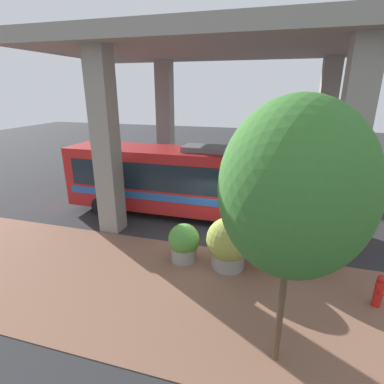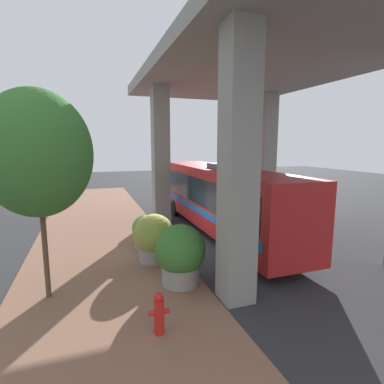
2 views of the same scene
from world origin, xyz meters
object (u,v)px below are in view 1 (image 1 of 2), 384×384
Objects in this scene: fire_hydrant at (379,291)px; planter_back at (229,243)px; planter_middle at (184,243)px; planter_front at (294,245)px; street_tree_near at (295,190)px; bus at (191,179)px.

fire_hydrant is 0.57× the size of planter_back.
planter_back reaches higher than planter_middle.
planter_front is 0.33× the size of street_tree_near.
bus is at bearing 53.16° from planter_front.
bus is 8.77m from fire_hydrant.
bus is 9.05m from street_tree_near.
fire_hydrant is at bearing -100.74° from planter_back.
fire_hydrant is 4.70m from planter_back.
planter_back is (0.87, 4.60, 0.40)m from fire_hydrant.
street_tree_near is (-4.01, 0.46, 3.28)m from planter_front.
planter_front reaches higher than planter_back.
fire_hydrant is 0.73× the size of planter_middle.
planter_back is at bearing 26.00° from street_tree_near.
planter_middle is 6.09m from street_tree_near.
fire_hydrant is 5.45m from street_tree_near.
bus is 6.06m from planter_front.
planter_back reaches higher than fire_hydrant.
planter_middle is at bearing 91.45° from planter_back.
planter_front is 3.91m from planter_middle.
street_tree_near reaches higher than fire_hydrant.
bus is 6.65× the size of planter_back.
planter_front is 5.21m from street_tree_near.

